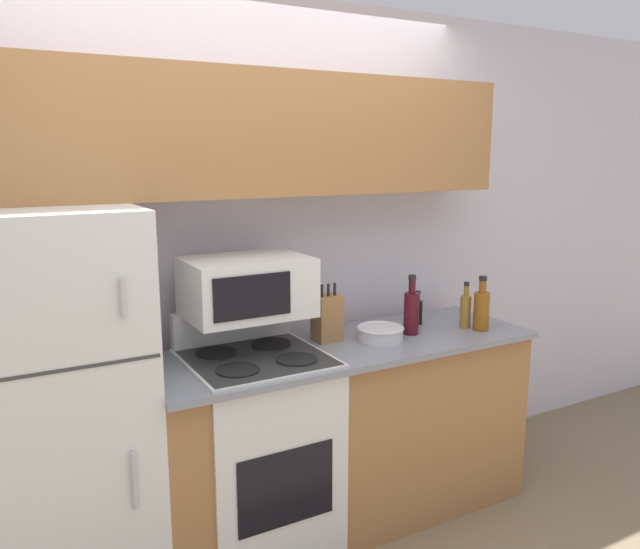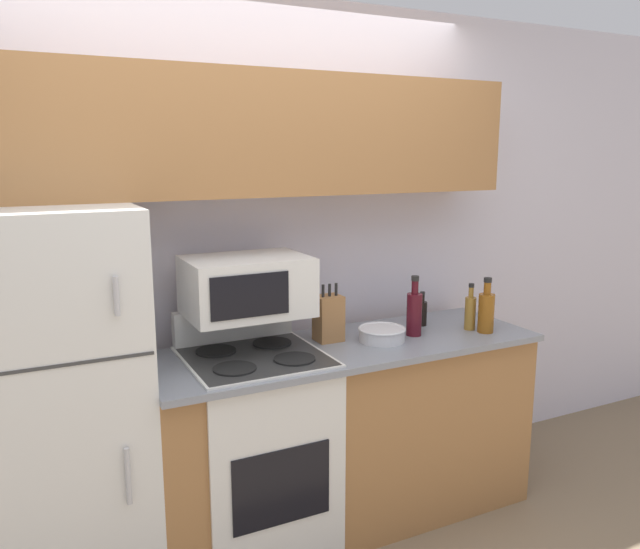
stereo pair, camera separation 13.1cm
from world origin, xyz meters
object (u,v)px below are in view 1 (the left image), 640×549
stove (257,451)px  bottle_whiskey (481,309)px  refrigerator (50,416)px  bottle_soy_sauce (417,311)px  bottle_vinegar (465,310)px  microwave (247,287)px  bowl (380,333)px  knife_block (327,318)px  bottle_wine_red (411,311)px

stove → bottle_whiskey: bottle_whiskey is taller
refrigerator → bottle_soy_sauce: 1.82m
refrigerator → bottle_vinegar: 2.00m
microwave → refrigerator: bearing=-177.8°
bottle_vinegar → bowl: bearing=176.7°
microwave → bottle_soy_sauce: size_ratio=2.99×
microwave → knife_block: (0.41, -0.01, -0.19)m
bottle_soy_sauce → bottle_whiskey: bottle_whiskey is taller
stove → bottle_wine_red: bottle_wine_red is taller
microwave → bottle_vinegar: 1.17m
stove → knife_block: 0.69m
bottle_whiskey → bottle_wine_red: bearing=161.6°
bottle_vinegar → bottle_wine_red: bearing=172.3°
refrigerator → bottle_whiskey: 2.05m
refrigerator → bottle_wine_red: bearing=-3.1°
stove → bottle_vinegar: bearing=-3.6°
bottle_vinegar → bottle_wine_red: (-0.32, 0.04, 0.02)m
knife_block → bottle_whiskey: 0.81m
refrigerator → stove: size_ratio=1.48×
refrigerator → bowl: 1.49m
bottle_soy_sauce → bottle_vinegar: size_ratio=0.75×
stove → bottle_wine_red: (0.83, -0.03, 0.56)m
bowl → bottle_whiskey: bottle_whiskey is taller
bottle_whiskey → microwave: bearing=168.5°
knife_block → bottle_soy_sauce: 0.56m
bottle_whiskey → bottle_wine_red: bottle_wine_red is taller
bottle_soy_sauce → bottle_wine_red: bottle_wine_red is taller
bottle_wine_red → bottle_soy_sauce: bearing=42.5°
stove → bottle_soy_sauce: (0.97, 0.10, 0.51)m
stove → knife_block: size_ratio=3.88×
refrigerator → knife_block: (1.25, 0.02, 0.22)m
bottle_vinegar → bottle_whiskey: bearing=-62.9°
stove → bottle_soy_sauce: 1.10m
microwave → bottle_soy_sauce: microwave is taller
knife_block → bottle_vinegar: size_ratio=1.17×
microwave → bottle_soy_sauce: (0.97, 0.01, -0.24)m
microwave → bottle_vinegar: (1.14, -0.17, -0.21)m
bowl → bottle_soy_sauce: bottle_soy_sauce is taller
bowl → bottle_wine_red: bearing=3.9°
microwave → bottle_whiskey: (1.18, -0.24, -0.20)m
stove → bottle_soy_sauce: bottle_soy_sauce is taller
stove → bottle_vinegar: bottle_vinegar is taller
stove → knife_block: (0.41, 0.08, 0.55)m
bottle_soy_sauce → bottle_wine_red: bearing=-137.5°
bottle_whiskey → bottle_vinegar: bearing=117.1°
stove → bowl: (0.64, -0.04, 0.47)m
stove → bottle_vinegar: (1.15, -0.07, 0.53)m
microwave → bowl: microwave is taller
bottle_soy_sauce → bottle_whiskey: size_ratio=0.64×
stove → microwave: bearing=86.5°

